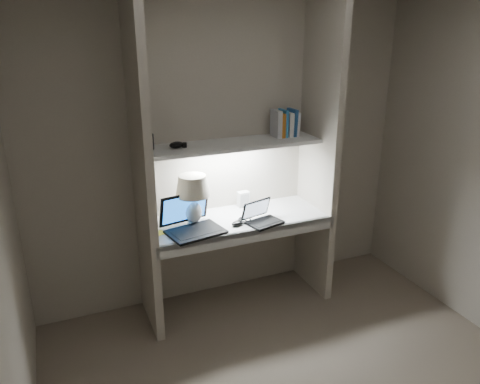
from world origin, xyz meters
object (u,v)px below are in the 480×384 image
laptop_netbook (262,218)px  speaker (243,199)px  table_lamp (193,192)px  laptop_main (191,223)px  book_row (285,124)px

laptop_netbook → speaker: size_ratio=2.36×
table_lamp → laptop_main: table_lamp is taller
speaker → book_row: book_row is taller
table_lamp → laptop_netbook: 0.57m
laptop_main → table_lamp: bearing=53.3°
table_lamp → speaker: table_lamp is taller
speaker → book_row: 0.72m
laptop_main → laptop_netbook: laptop_main is taller
table_lamp → laptop_main: (-0.05, -0.11, -0.20)m
speaker → laptop_main: bearing=-155.5°
table_lamp → speaker: bearing=20.3°
laptop_main → book_row: book_row is taller
table_lamp → laptop_netbook: size_ratio=1.26×
table_lamp → book_row: book_row is taller
laptop_main → book_row: 1.12m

